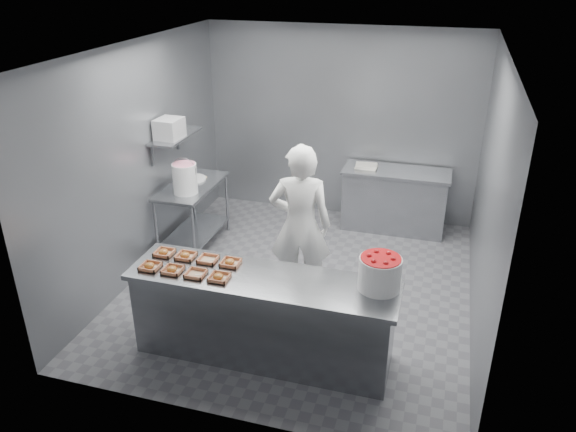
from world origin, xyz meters
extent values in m
plane|color=#4C4C51|center=(0.00, 0.00, 0.00)|extent=(4.50, 4.50, 0.00)
plane|color=white|center=(0.00, 0.00, 2.80)|extent=(4.50, 4.50, 0.00)
cube|color=slate|center=(0.00, 2.25, 1.40)|extent=(4.00, 0.04, 2.80)
cube|color=slate|center=(-2.00, 0.00, 1.40)|extent=(0.04, 4.50, 2.80)
cube|color=slate|center=(2.00, 0.00, 1.40)|extent=(0.04, 4.50, 2.80)
cube|color=slate|center=(0.00, -1.35, 0.88)|extent=(2.60, 0.70, 0.05)
cube|color=slate|center=(0.00, -1.35, 0.42)|extent=(2.50, 0.64, 0.85)
cube|color=slate|center=(-1.65, 0.60, 0.88)|extent=(0.60, 1.20, 0.04)
cube|color=slate|center=(-1.65, 0.60, 0.20)|extent=(0.56, 1.15, 0.03)
cylinder|color=slate|center=(-1.91, 0.04, 0.44)|extent=(0.04, 0.04, 0.88)
cylinder|color=slate|center=(-1.39, 0.04, 0.44)|extent=(0.04, 0.04, 0.88)
cylinder|color=slate|center=(-1.91, 1.16, 0.44)|extent=(0.04, 0.04, 0.88)
cylinder|color=slate|center=(-1.39, 1.16, 0.44)|extent=(0.04, 0.04, 0.88)
cube|color=slate|center=(0.90, 1.90, 0.88)|extent=(1.50, 0.60, 0.05)
cube|color=slate|center=(0.90, 1.90, 0.42)|extent=(1.44, 0.55, 0.85)
cube|color=slate|center=(-1.82, 0.60, 1.55)|extent=(0.35, 0.90, 0.03)
cube|color=tan|center=(-1.10, -1.49, 0.92)|extent=(0.18, 0.18, 0.04)
cube|color=white|center=(-1.05, -1.48, 0.91)|extent=(0.10, 0.06, 0.00)
ellipsoid|color=#BF752F|center=(-1.11, -1.49, 0.93)|extent=(0.10, 0.10, 0.05)
cube|color=tan|center=(-0.86, -1.49, 0.92)|extent=(0.18, 0.18, 0.04)
cube|color=white|center=(-0.81, -1.48, 0.91)|extent=(0.10, 0.06, 0.00)
ellipsoid|color=#BF752F|center=(-0.87, -1.49, 0.93)|extent=(0.10, 0.10, 0.05)
cube|color=tan|center=(-0.62, -1.49, 0.92)|extent=(0.18, 0.18, 0.04)
cube|color=white|center=(-0.57, -1.48, 0.91)|extent=(0.10, 0.06, 0.00)
cube|color=tan|center=(-0.38, -1.49, 0.92)|extent=(0.18, 0.18, 0.04)
cube|color=white|center=(-0.33, -1.48, 0.91)|extent=(0.10, 0.06, 0.00)
ellipsoid|color=#BF752F|center=(-0.39, -1.49, 0.93)|extent=(0.10, 0.10, 0.05)
cube|color=tan|center=(-1.10, -1.21, 0.92)|extent=(0.18, 0.18, 0.04)
cube|color=white|center=(-1.05, -1.19, 0.91)|extent=(0.10, 0.06, 0.00)
ellipsoid|color=#BF752F|center=(-1.11, -1.21, 0.93)|extent=(0.10, 0.10, 0.05)
cube|color=tan|center=(-0.86, -1.21, 0.92)|extent=(0.18, 0.18, 0.04)
cube|color=white|center=(-0.81, -1.19, 0.91)|extent=(0.10, 0.06, 0.00)
ellipsoid|color=#BF752F|center=(-0.87, -1.21, 0.93)|extent=(0.10, 0.10, 0.05)
cube|color=tan|center=(-0.62, -1.21, 0.92)|extent=(0.18, 0.18, 0.04)
cube|color=white|center=(-0.57, -1.19, 0.91)|extent=(0.10, 0.06, 0.00)
cube|color=tan|center=(-0.38, -1.21, 0.92)|extent=(0.18, 0.18, 0.04)
cube|color=white|center=(-0.33, -1.19, 0.91)|extent=(0.10, 0.06, 0.00)
ellipsoid|color=#BF752F|center=(-0.39, -1.21, 0.93)|extent=(0.10, 0.10, 0.05)
imported|color=white|center=(0.08, -0.27, 0.94)|extent=(0.76, 0.57, 1.89)
cylinder|color=white|center=(1.08, -1.23, 1.05)|extent=(0.39, 0.39, 0.31)
cylinder|color=red|center=(1.08, -1.23, 1.20)|extent=(0.36, 0.36, 0.04)
cylinder|color=white|center=(-1.60, 0.33, 1.09)|extent=(0.31, 0.31, 0.39)
cylinder|color=pink|center=(-1.60, 0.33, 1.28)|extent=(0.29, 0.29, 0.02)
torus|color=slate|center=(-1.60, 0.33, 1.21)|extent=(0.32, 0.01, 0.32)
cylinder|color=white|center=(-1.71, 0.78, 0.91)|extent=(0.38, 0.38, 0.03)
cube|color=#CCB28C|center=(-1.64, 0.86, 0.91)|extent=(0.18, 0.16, 0.02)
cube|color=gray|center=(-1.82, 0.46, 1.69)|extent=(0.31, 0.35, 0.25)
cube|color=silver|center=(0.47, 1.90, 0.92)|extent=(0.30, 0.22, 0.05)
camera|label=1|loc=(1.51, -5.64, 3.67)|focal=35.00mm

